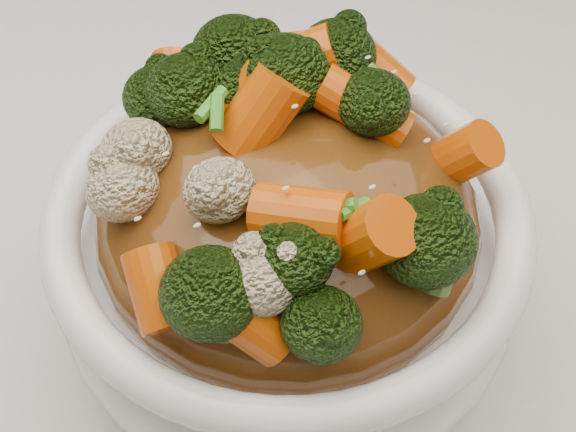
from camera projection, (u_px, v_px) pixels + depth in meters
tablecloth at (377, 287)px, 0.48m from camera, size 1.20×0.80×0.04m
bowl at (288, 260)px, 0.42m from camera, size 0.23×0.23×0.08m
sauce_base at (288, 220)px, 0.39m from camera, size 0.18×0.18×0.09m
carrots at (288, 118)px, 0.35m from camera, size 0.18×0.18×0.05m
broccoli at (288, 120)px, 0.35m from camera, size 0.18×0.18×0.04m
cauliflower at (288, 124)px, 0.35m from camera, size 0.18×0.18×0.04m
scallions at (288, 117)px, 0.34m from camera, size 0.13×0.13×0.02m
sesame_seeds at (288, 117)px, 0.34m from camera, size 0.16×0.16×0.01m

